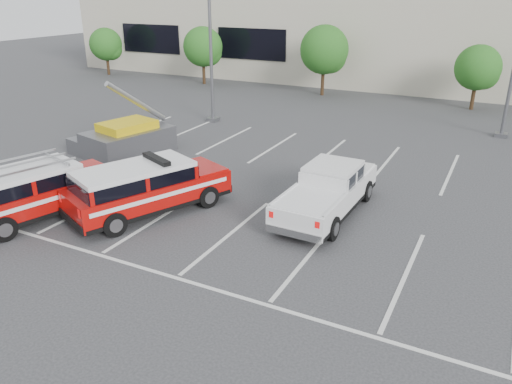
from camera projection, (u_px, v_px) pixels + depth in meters
ground at (230, 234)px, 15.59m from camera, size 120.00×120.00×0.00m
stall_markings at (288, 187)px, 19.30m from camera, size 23.00×15.00×0.01m
convention_building at (428, 20)px, 39.97m from camera, size 60.00×16.99×13.20m
tree_far_left at (107, 45)px, 43.29m from camera, size 2.77×2.77×3.99m
tree_left at (204, 48)px, 38.98m from camera, size 3.07×3.07×4.42m
tree_mid_left at (326, 51)px, 34.66m from camera, size 3.37×3.37×4.85m
tree_mid_right at (479, 69)px, 30.65m from camera, size 2.77×2.77×3.99m
light_pole_left at (210, 27)px, 26.88m from camera, size 0.90×0.60×10.24m
fire_chief_suv at (147, 191)px, 16.83m from camera, size 3.98×5.77×1.91m
white_pickup at (327, 195)px, 16.83m from camera, size 1.99×5.40×1.64m
ladder_suv at (37, 195)px, 16.51m from camera, size 3.33×5.40×1.99m
utility_rig at (125, 139)px, 22.91m from camera, size 4.19×4.27×3.45m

